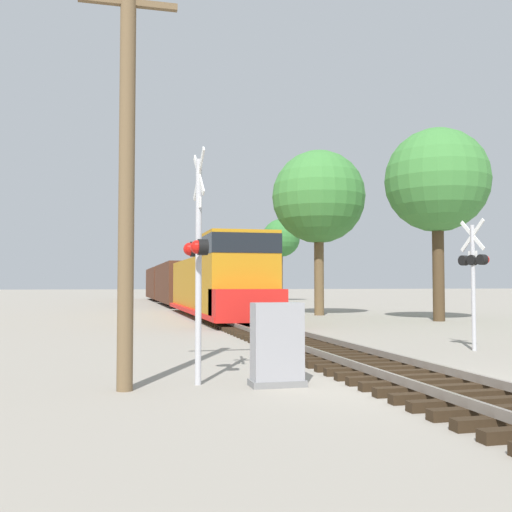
# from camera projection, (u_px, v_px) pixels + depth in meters

# --- Properties ---
(ground_plane) EXTENTS (400.00, 400.00, 0.00)m
(ground_plane) POSITION_uv_depth(u_px,v_px,m) (418.00, 386.00, 11.26)
(ground_plane) COLOR gray
(rail_track_bed) EXTENTS (2.60, 160.00, 0.31)m
(rail_track_bed) POSITION_uv_depth(u_px,v_px,m) (418.00, 378.00, 11.26)
(rail_track_bed) COLOR black
(rail_track_bed) RESTS_ON ground
(freight_train) EXTENTS (3.13, 53.09, 4.26)m
(freight_train) POSITION_uv_depth(u_px,v_px,m) (182.00, 284.00, 49.77)
(freight_train) COLOR #B77A14
(freight_train) RESTS_ON ground
(crossing_signal_near) EXTENTS (0.38, 1.01, 4.48)m
(crossing_signal_near) POSITION_uv_depth(u_px,v_px,m) (197.00, 253.00, 11.45)
(crossing_signal_near) COLOR #B7B7BC
(crossing_signal_near) RESTS_ON ground
(crossing_signal_far) EXTENTS (0.49, 1.01, 3.78)m
(crossing_signal_far) POSITION_uv_depth(u_px,v_px,m) (474.00, 267.00, 17.22)
(crossing_signal_far) COLOR #B7B7BC
(crossing_signal_far) RESTS_ON ground
(relay_cabinet) EXTENTS (1.03, 0.55, 1.56)m
(relay_cabinet) POSITION_uv_depth(u_px,v_px,m) (277.00, 345.00, 11.24)
(relay_cabinet) COLOR slate
(relay_cabinet) RESTS_ON ground
(utility_pole) EXTENTS (1.80, 0.29, 7.70)m
(utility_pole) POSITION_uv_depth(u_px,v_px,m) (127.00, 171.00, 10.89)
(utility_pole) COLOR brown
(utility_pole) RESTS_ON ground
(tree_far_right) EXTENTS (5.38, 5.38, 9.98)m
(tree_far_right) POSITION_uv_depth(u_px,v_px,m) (437.00, 181.00, 30.97)
(tree_far_right) COLOR #473521
(tree_far_right) RESTS_ON ground
(tree_mid_background) EXTENTS (5.71, 5.71, 10.11)m
(tree_mid_background) POSITION_uv_depth(u_px,v_px,m) (319.00, 198.00, 36.71)
(tree_mid_background) COLOR brown
(tree_mid_background) RESTS_ON ground
(tree_deep_background) EXTENTS (4.28, 4.28, 9.25)m
(tree_deep_background) POSITION_uv_depth(u_px,v_px,m) (281.00, 238.00, 67.76)
(tree_deep_background) COLOR brown
(tree_deep_background) RESTS_ON ground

